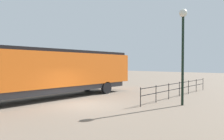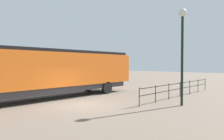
% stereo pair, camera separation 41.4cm
% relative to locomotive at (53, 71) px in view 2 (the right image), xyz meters
% --- Properties ---
extents(ground_plane, '(120.00, 120.00, 0.00)m').
position_rel_locomotive_xyz_m(ground_plane, '(3.85, -0.01, -2.18)').
color(ground_plane, '#756656').
extents(locomotive, '(2.99, 16.72, 3.84)m').
position_rel_locomotive_xyz_m(locomotive, '(0.00, 0.00, 0.00)').
color(locomotive, orange).
rests_on(locomotive, ground_plane).
extents(lamp_post, '(0.52, 0.52, 6.29)m').
position_rel_locomotive_xyz_m(lamp_post, '(8.76, 4.20, 2.25)').
color(lamp_post, black).
rests_on(lamp_post, ground_plane).
extents(platform_fence, '(0.05, 11.54, 1.23)m').
position_rel_locomotive_xyz_m(platform_fence, '(7.00, 7.68, -1.38)').
color(platform_fence, black).
rests_on(platform_fence, ground_plane).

